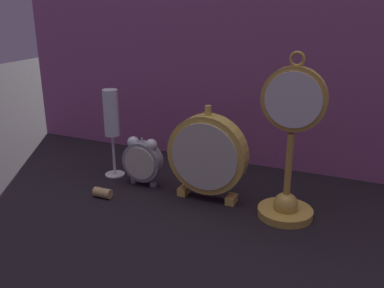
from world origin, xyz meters
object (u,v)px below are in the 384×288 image
mantel_clock_silver (207,155)px  wine_cork (103,193)px  pocket_watch_on_stand (289,157)px  alarm_clock_twin_bell (143,159)px  champagne_flute (112,120)px

mantel_clock_silver → wine_cork: bearing=-158.5°
pocket_watch_on_stand → wine_cork: pocket_watch_on_stand is taller
pocket_watch_on_stand → alarm_clock_twin_bell: bearing=176.6°
mantel_clock_silver → champagne_flute: (-0.27, 0.03, 0.04)m
pocket_watch_on_stand → alarm_clock_twin_bell: pocket_watch_on_stand is taller
alarm_clock_twin_bell → pocket_watch_on_stand: bearing=-3.4°
pocket_watch_on_stand → wine_cork: size_ratio=8.06×
pocket_watch_on_stand → champagne_flute: (-0.45, 0.04, 0.02)m
champagne_flute → wine_cork: bearing=-69.0°
pocket_watch_on_stand → wine_cork: 0.42m
alarm_clock_twin_bell → mantel_clock_silver: mantel_clock_silver is taller
mantel_clock_silver → wine_cork: size_ratio=5.14×
alarm_clock_twin_bell → champagne_flute: 0.13m
wine_cork → mantel_clock_silver: bearing=21.5°
wine_cork → champagne_flute: bearing=111.0°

